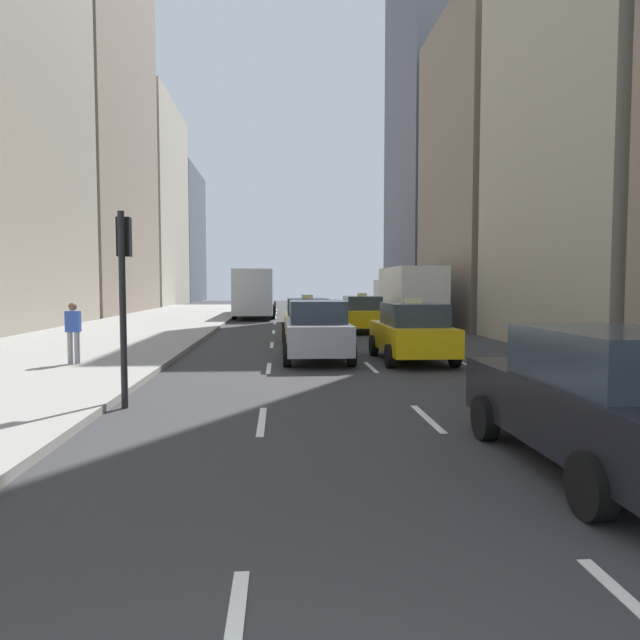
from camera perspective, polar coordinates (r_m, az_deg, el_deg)
The scene contains 12 objects.
sidewalk_left at distance 29.36m, azimuth -18.03°, elevation -0.91°, with size 8.00×66.00×0.15m, color gray.
lane_markings at distance 24.63m, azimuth 1.79°, elevation -1.72°, with size 5.72×56.00×0.01m.
building_row_left at distance 44.16m, azimuth -23.95°, elevation 19.65°, with size 6.00×85.48×36.89m.
taxi_lead at distance 23.00m, azimuth -1.31°, elevation 0.09°, with size 2.02×4.40×1.87m.
taxi_second at distance 27.33m, azimuth 4.16°, elevation 0.63°, with size 2.02×4.40×1.87m.
taxi_third at distance 17.06m, azimuth 9.17°, elevation -1.17°, with size 2.02×4.40×1.87m.
sedan_black_near at distance 7.73m, azimuth 26.48°, elevation -7.13°, with size 2.02×4.59×1.75m.
sedan_silver_behind at distance 17.07m, azimuth -0.35°, elevation -1.01°, with size 2.02×4.52×1.80m.
city_bus at distance 40.76m, azimuth -6.46°, elevation 2.85°, with size 2.80×11.61×3.25m.
box_truck at distance 30.43m, azimuth 8.68°, elevation 2.46°, with size 2.58×8.40×3.15m.
pedestrian_far_walking at distance 16.61m, azimuth -23.45°, elevation -0.90°, with size 0.36×0.22×1.65m.
traffic_light_pole at distance 11.07m, azimuth -19.05°, elevation 4.08°, with size 0.24×0.42×3.60m.
Camera 1 is at (0.11, -1.40, 2.27)m, focal length 32.00 mm.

